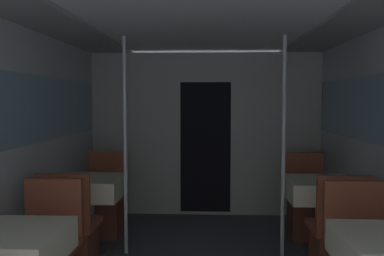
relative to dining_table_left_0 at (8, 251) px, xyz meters
name	(u,v)px	position (x,y,z in m)	size (l,w,h in m)	color
wall_left	(15,149)	(-0.39, 0.96, 0.47)	(0.05, 6.50, 2.07)	silver
ceiling_panel	(202,16)	(1.10, 0.96, 1.50)	(2.97, 6.50, 0.07)	white
bulkhead_far	(206,135)	(1.10, 3.12, 0.42)	(2.91, 0.09, 2.07)	#A8A8A3
dining_table_left_0	(8,251)	(0.00, 0.00, 0.00)	(0.62, 0.62, 0.73)	#4C4C51
dining_table_left_1	(89,190)	(0.00, 1.66, 0.00)	(0.62, 0.62, 0.73)	#4C4C51
chair_left_near_1	(71,243)	(0.00, 1.10, -0.33)	(0.43, 0.43, 0.90)	brown
chair_left_far_1	(104,209)	(0.00, 2.21, -0.33)	(0.43, 0.43, 0.90)	brown
support_pole_left_1	(125,146)	(0.35, 1.66, 0.42)	(0.04, 0.04, 2.07)	silver
dining_table_right_1	(320,192)	(2.19, 1.66, 0.00)	(0.62, 0.62, 0.73)	#4C4C51
chair_right_near_1	(337,246)	(2.19, 1.10, -0.33)	(0.43, 0.43, 0.90)	brown
chair_right_far_1	(307,211)	(2.19, 2.21, -0.33)	(0.43, 0.43, 0.90)	brown
support_pole_right_1	(283,147)	(1.84, 1.66, 0.42)	(0.04, 0.04, 2.07)	silver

